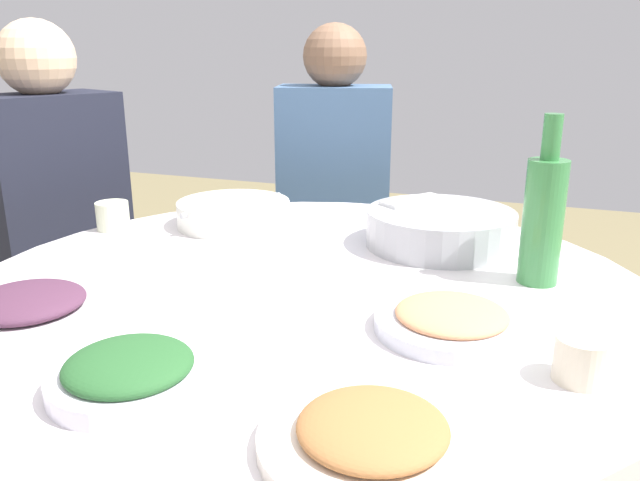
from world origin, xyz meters
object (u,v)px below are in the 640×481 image
(soup_bowl, at_px, (234,214))
(dish_tofu_braise, at_px, (372,435))
(round_dining_table, at_px, (306,341))
(dish_shrimp, at_px, (451,319))
(diner_right, at_px, (334,172))
(tea_cup_far, at_px, (582,359))
(dish_greens, at_px, (129,372))
(tea_cup_near, at_px, (113,216))
(stool_for_diner_left, at_px, (78,381))
(green_bottle, at_px, (543,217))
(rice_bowl, at_px, (440,227))
(stool_for_diner_right, at_px, (333,334))
(dish_eggplant, at_px, (27,306))
(diner_left, at_px, (54,195))

(soup_bowl, bearing_deg, dish_tofu_braise, -52.96)
(round_dining_table, relative_size, dish_shrimp, 5.38)
(diner_right, bearing_deg, tea_cup_far, -56.72)
(tea_cup_far, bearing_deg, soup_bowl, 146.74)
(dish_greens, distance_m, tea_cup_far, 0.56)
(tea_cup_near, xyz_separation_m, tea_cup_far, (0.98, -0.36, -0.00))
(soup_bowl, xyz_separation_m, dish_greens, (0.23, -0.70, -0.00))
(round_dining_table, bearing_deg, stool_for_diner_left, 159.75)
(round_dining_table, height_order, soup_bowl, soup_bowl)
(green_bottle, height_order, stool_for_diner_left, green_bottle)
(soup_bowl, xyz_separation_m, dish_tofu_braise, (0.54, -0.71, -0.01))
(tea_cup_near, relative_size, diner_right, 0.10)
(rice_bowl, xyz_separation_m, dish_greens, (-0.25, -0.70, -0.02))
(tea_cup_near, height_order, stool_for_diner_right, tea_cup_near)
(dish_tofu_braise, height_order, dish_greens, dish_greens)
(tea_cup_near, distance_m, diner_right, 0.76)
(dish_shrimp, bearing_deg, round_dining_table, 158.72)
(rice_bowl, xyz_separation_m, stool_for_diner_right, (-0.43, 0.57, -0.57))
(soup_bowl, height_order, dish_eggplant, soup_bowl)
(dish_shrimp, relative_size, green_bottle, 0.77)
(dish_eggplant, height_order, stool_for_diner_left, dish_eggplant)
(stool_for_diner_left, bearing_deg, round_dining_table, -20.25)
(dish_shrimp, xyz_separation_m, diner_right, (-0.52, 0.97, 0.01))
(dish_greens, height_order, diner_left, diner_left)
(diner_right, bearing_deg, dish_eggplant, -94.77)
(tea_cup_near, distance_m, stool_for_diner_left, 0.65)
(dish_eggplant, relative_size, tea_cup_near, 3.24)
(dish_greens, bearing_deg, diner_left, 137.10)
(dish_tofu_braise, distance_m, tea_cup_far, 0.30)
(round_dining_table, bearing_deg, tea_cup_near, 162.87)
(rice_bowl, bearing_deg, dish_eggplant, -131.97)
(tea_cup_far, bearing_deg, dish_greens, -157.63)
(dish_shrimp, xyz_separation_m, stool_for_diner_right, (-0.52, 0.97, -0.55))
(round_dining_table, relative_size, green_bottle, 4.12)
(stool_for_diner_left, bearing_deg, rice_bowl, -0.51)
(round_dining_table, height_order, dish_tofu_braise, dish_tofu_braise)
(soup_bowl, bearing_deg, green_bottle, -12.03)
(soup_bowl, bearing_deg, stool_for_diner_left, 178.37)
(dish_tofu_braise, xyz_separation_m, dish_shrimp, (0.03, 0.31, 0.00))
(dish_shrimp, xyz_separation_m, diner_left, (-1.11, 0.41, 0.01))
(dish_eggplant, height_order, tea_cup_near, tea_cup_near)
(rice_bowl, relative_size, green_bottle, 1.04)
(dish_greens, xyz_separation_m, tea_cup_far, (0.51, 0.21, 0.01))
(dish_tofu_braise, bearing_deg, tea_cup_far, 47.73)
(diner_left, bearing_deg, dish_greens, -42.90)
(dish_tofu_braise, distance_m, dish_shrimp, 0.31)
(round_dining_table, height_order, dish_eggplant, dish_eggplant)
(rice_bowl, bearing_deg, diner_left, 179.49)
(tea_cup_near, bearing_deg, soup_bowl, 28.07)
(tea_cup_near, distance_m, diner_left, 0.33)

